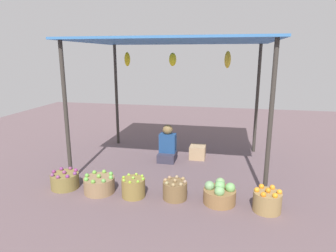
% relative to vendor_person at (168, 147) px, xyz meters
% --- Properties ---
extents(ground_plane, '(14.00, 14.00, 0.00)m').
position_rel_vendor_person_xyz_m(ground_plane, '(0.18, -0.18, -0.30)').
color(ground_plane, '#665156').
extents(market_stall_structure, '(3.64, 2.64, 2.47)m').
position_rel_vendor_person_xyz_m(market_stall_structure, '(0.18, -0.18, 2.01)').
color(market_stall_structure, '#38332D').
rests_on(market_stall_structure, ground).
extents(vendor_person, '(0.36, 0.44, 0.78)m').
position_rel_vendor_person_xyz_m(vendor_person, '(0.00, 0.00, 0.00)').
color(vendor_person, '#343243').
rests_on(vendor_person, ground).
extents(basket_purple_onions, '(0.46, 0.46, 0.31)m').
position_rel_vendor_person_xyz_m(basket_purple_onions, '(-1.42, -1.66, -0.17)').
color(basket_purple_onions, olive).
rests_on(basket_purple_onions, ground).
extents(basket_green_apples, '(0.50, 0.50, 0.31)m').
position_rel_vendor_person_xyz_m(basket_green_apples, '(-0.78, -1.70, -0.17)').
color(basket_green_apples, '#90714F').
rests_on(basket_green_apples, ground).
extents(basket_limes, '(0.37, 0.37, 0.34)m').
position_rel_vendor_person_xyz_m(basket_limes, '(-0.19, -1.73, -0.15)').
color(basket_limes, olive).
rests_on(basket_limes, ground).
extents(basket_potatoes, '(0.38, 0.38, 0.33)m').
position_rel_vendor_person_xyz_m(basket_potatoes, '(0.47, -1.66, -0.15)').
color(basket_potatoes, brown).
rests_on(basket_potatoes, ground).
extents(basket_cabbages, '(0.49, 0.49, 0.35)m').
position_rel_vendor_person_xyz_m(basket_cabbages, '(1.15, -1.67, -0.15)').
color(basket_cabbages, olive).
rests_on(basket_cabbages, ground).
extents(basket_oranges, '(0.40, 0.40, 0.36)m').
position_rel_vendor_person_xyz_m(basket_oranges, '(1.83, -1.77, -0.14)').
color(basket_oranges, '#977949').
rests_on(basket_oranges, ground).
extents(wooden_crate_near_vendor, '(0.33, 0.35, 0.28)m').
position_rel_vendor_person_xyz_m(wooden_crate_near_vendor, '(0.61, 0.26, -0.16)').
color(wooden_crate_near_vendor, tan).
rests_on(wooden_crate_near_vendor, ground).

